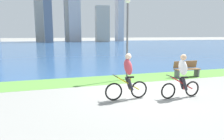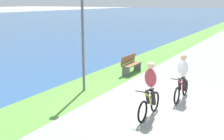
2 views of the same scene
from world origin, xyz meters
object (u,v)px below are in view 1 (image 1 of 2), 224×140
at_px(bench_near_path, 187,69).
at_px(lamppost_tall, 127,28).
at_px(cyclist_lead, 128,77).
at_px(cyclist_trailing, 182,76).

height_order(bench_near_path, lamppost_tall, lamppost_tall).
bearing_deg(lamppost_tall, cyclist_lead, -110.84).
relative_size(cyclist_lead, cyclist_trailing, 1.03).
bearing_deg(bench_near_path, lamppost_tall, 173.28).
bearing_deg(lamppost_tall, bench_near_path, -6.72).
bearing_deg(cyclist_lead, lamppost_tall, 69.16).
height_order(cyclist_lead, bench_near_path, cyclist_lead).
bearing_deg(cyclist_trailing, bench_near_path, 50.88).
bearing_deg(cyclist_lead, cyclist_trailing, -11.44).
distance_m(cyclist_trailing, lamppost_tall, 4.19).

